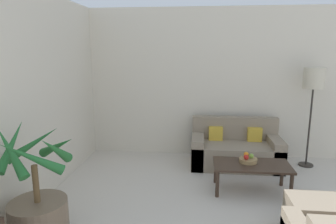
# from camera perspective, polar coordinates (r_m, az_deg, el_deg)

# --- Properties ---
(wall_back) EXTENTS (8.26, 0.06, 2.70)m
(wall_back) POSITION_cam_1_polar(r_m,az_deg,el_deg) (5.70, 19.35, 5.00)
(wall_back) COLOR beige
(wall_back) RESTS_ON ground_plane
(potted_palm) EXTENTS (0.80, 0.81, 1.28)m
(potted_palm) POSITION_cam_1_polar(r_m,az_deg,el_deg) (3.44, -23.45, -16.50)
(potted_palm) COLOR brown
(potted_palm) RESTS_ON ground_plane
(sofa_loveseat) EXTENTS (1.49, 0.77, 0.79)m
(sofa_loveseat) POSITION_cam_1_polar(r_m,az_deg,el_deg) (5.31, 12.70, -7.05)
(sofa_loveseat) COLOR gray
(sofa_loveseat) RESTS_ON ground_plane
(floor_lamp) EXTENTS (0.34, 0.34, 1.67)m
(floor_lamp) POSITION_cam_1_polar(r_m,az_deg,el_deg) (5.44, 26.02, 5.03)
(floor_lamp) COLOR #2D2823
(floor_lamp) RESTS_ON ground_plane
(coffee_table) EXTENTS (1.05, 0.54, 0.40)m
(coffee_table) POSITION_cam_1_polar(r_m,az_deg,el_deg) (4.38, 15.65, -10.14)
(coffee_table) COLOR #38281E
(coffee_table) RESTS_ON ground_plane
(fruit_bowl) EXTENTS (0.25, 0.25, 0.06)m
(fruit_bowl) POSITION_cam_1_polar(r_m,az_deg,el_deg) (4.41, 15.02, -8.87)
(fruit_bowl) COLOR #997A4C
(fruit_bowl) RESTS_ON coffee_table
(apple_red) EXTENTS (0.07, 0.07, 0.07)m
(apple_red) POSITION_cam_1_polar(r_m,az_deg,el_deg) (4.33, 14.67, -8.32)
(apple_red) COLOR red
(apple_red) RESTS_ON fruit_bowl
(apple_green) EXTENTS (0.07, 0.07, 0.07)m
(apple_green) POSITION_cam_1_polar(r_m,az_deg,el_deg) (4.41, 15.60, -8.05)
(apple_green) COLOR olive
(apple_green) RESTS_ON fruit_bowl
(orange_fruit) EXTENTS (0.07, 0.07, 0.07)m
(orange_fruit) POSITION_cam_1_polar(r_m,az_deg,el_deg) (4.44, 14.67, -7.83)
(orange_fruit) COLOR orange
(orange_fruit) RESTS_ON fruit_bowl
(ottoman) EXTENTS (0.56, 0.46, 0.41)m
(ottoman) POSITION_cam_1_polar(r_m,az_deg,el_deg) (3.71, 26.28, -17.60)
(ottoman) COLOR gray
(ottoman) RESTS_ON ground_plane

